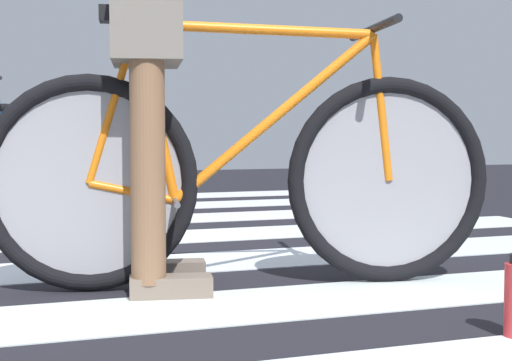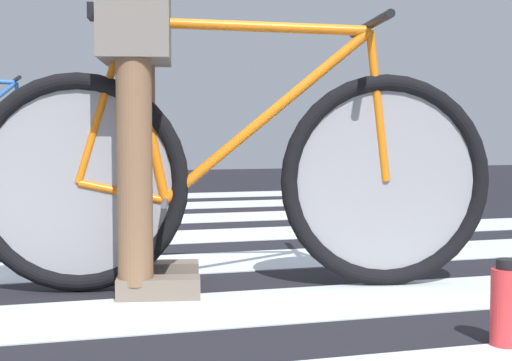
{
  "view_description": "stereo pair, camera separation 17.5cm",
  "coord_description": "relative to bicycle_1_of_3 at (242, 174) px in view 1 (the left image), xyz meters",
  "views": [
    {
      "loc": [
        -0.29,
        -2.68,
        0.56
      ],
      "look_at": [
        0.73,
        0.21,
        0.35
      ],
      "focal_mm": 54.0,
      "sensor_mm": 36.0,
      "label": 1
    },
    {
      "loc": [
        -0.11,
        -2.68,
        0.56
      ],
      "look_at": [
        0.73,
        0.21,
        0.35
      ],
      "focal_mm": 54.0,
      "sensor_mm": 36.0,
      "label": 2
    }
  ],
  "objects": [
    {
      "name": "ground",
      "position": [
        -0.53,
        0.23,
        -0.4
      ],
      "size": [
        18.0,
        14.0,
        0.02
      ],
      "color": "black"
    },
    {
      "name": "bicycle_1_of_3",
      "position": [
        0.0,
        0.0,
        0.0
      ],
      "size": [
        1.72,
        0.56,
        0.93
      ],
      "rotation": [
        0.0,
        0.0,
        -0.19
      ],
      "color": "black",
      "rests_on": "ground"
    },
    {
      "name": "crosswalk_markings",
      "position": [
        -0.53,
        0.48,
        -0.38
      ],
      "size": [
        5.45,
        6.51,
        0.0
      ],
      "color": "silver",
      "rests_on": "ground"
    },
    {
      "name": "cyclist_1_of_3",
      "position": [
        -0.31,
        0.06,
        0.28
      ],
      "size": [
        0.38,
        0.45,
        1.03
      ],
      "rotation": [
        0.0,
        0.0,
        -0.19
      ],
      "color": "brown",
      "rests_on": "ground"
    }
  ]
}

